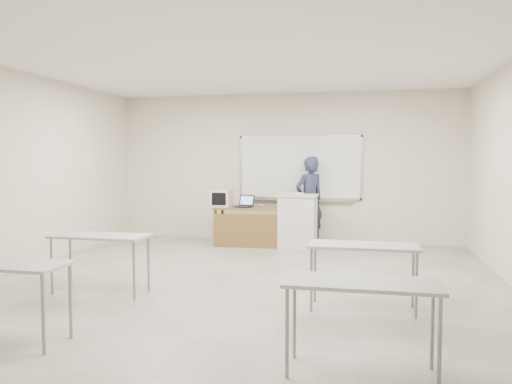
% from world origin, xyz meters
% --- Properties ---
extents(floor, '(7.00, 8.00, 0.01)m').
position_xyz_m(floor, '(0.00, 0.00, -0.01)').
color(floor, gray).
rests_on(floor, ground).
extents(whiteboard, '(2.48, 0.10, 1.31)m').
position_xyz_m(whiteboard, '(0.30, 3.97, 1.48)').
color(whiteboard, white).
rests_on(whiteboard, floor).
extents(student_desks, '(4.40, 2.20, 0.73)m').
position_xyz_m(student_desks, '(-0.00, -1.35, 0.67)').
color(student_desks, gray).
rests_on(student_desks, floor).
extents(instructor_desk, '(1.39, 0.70, 0.75)m').
position_xyz_m(instructor_desk, '(-0.56, 3.19, 0.54)').
color(instructor_desk, brown).
rests_on(instructor_desk, floor).
extents(podium, '(0.72, 0.53, 1.01)m').
position_xyz_m(podium, '(0.37, 3.20, 0.51)').
color(podium, beige).
rests_on(podium, floor).
extents(crt_monitor, '(0.36, 0.41, 0.35)m').
position_xyz_m(crt_monitor, '(-1.11, 3.18, 0.91)').
color(crt_monitor, '#C1AF9E').
rests_on(crt_monitor, instructor_desk).
extents(laptop, '(0.31, 0.29, 0.23)m').
position_xyz_m(laptop, '(-0.66, 3.17, 0.81)').
color(laptop, black).
rests_on(laptop, instructor_desk).
extents(mouse, '(0.10, 0.07, 0.04)m').
position_xyz_m(mouse, '(-0.36, 3.35, 0.77)').
color(mouse, '#A3A7AC').
rests_on(mouse, instructor_desk).
extents(keyboard, '(0.50, 0.18, 0.03)m').
position_xyz_m(keyboard, '(0.22, 3.28, 1.02)').
color(keyboard, '#C1AF9E').
rests_on(keyboard, podium).
extents(presenter, '(0.74, 0.73, 1.72)m').
position_xyz_m(presenter, '(0.53, 3.74, 0.86)').
color(presenter, black).
rests_on(presenter, floor).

